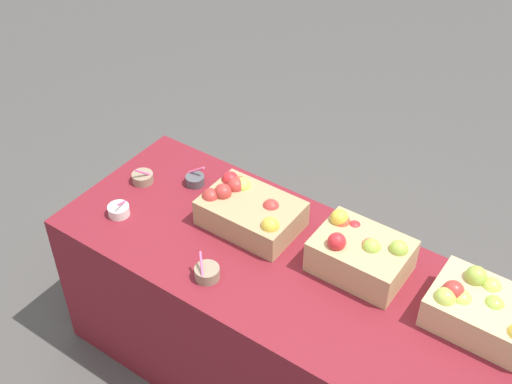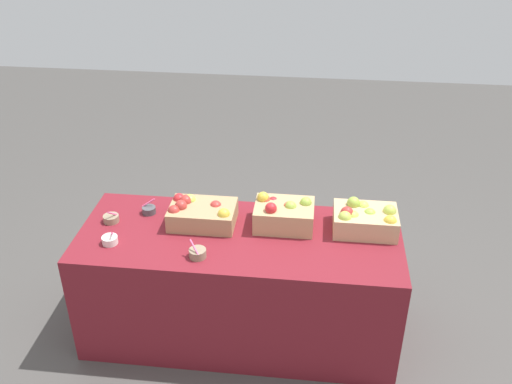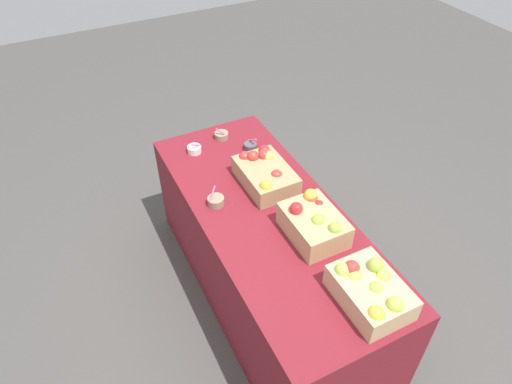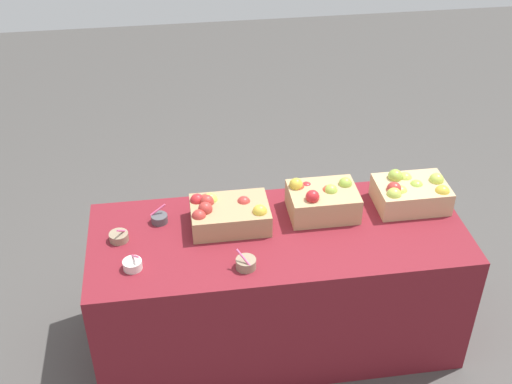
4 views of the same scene
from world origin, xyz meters
name	(u,v)px [view 4 (image 4 of 4)]	position (x,y,z in m)	size (l,w,h in m)	color
ground_plane	(276,335)	(0.00, 0.00, 0.00)	(10.00, 10.00, 0.00)	#474442
table	(277,287)	(0.00, 0.00, 0.37)	(1.90, 0.76, 0.74)	maroon
apple_crate_left	(411,193)	(0.73, 0.13, 0.82)	(0.37, 0.27, 0.18)	tan
apple_crate_middle	(322,200)	(0.25, 0.13, 0.82)	(0.35, 0.26, 0.19)	tan
apple_crate_right	(227,213)	(-0.25, 0.10, 0.81)	(0.39, 0.27, 0.16)	tan
sample_bowl_near	(119,237)	(-0.79, 0.05, 0.76)	(0.09, 0.09, 0.09)	gray
sample_bowl_mid	(159,218)	(-0.59, 0.17, 0.76)	(0.09, 0.08, 0.09)	#4C4C51
sample_bowl_far	(133,265)	(-0.72, -0.17, 0.76)	(0.09, 0.09, 0.09)	silver
sample_bowl_extra	(246,263)	(-0.20, -0.24, 0.77)	(0.10, 0.10, 0.11)	gray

